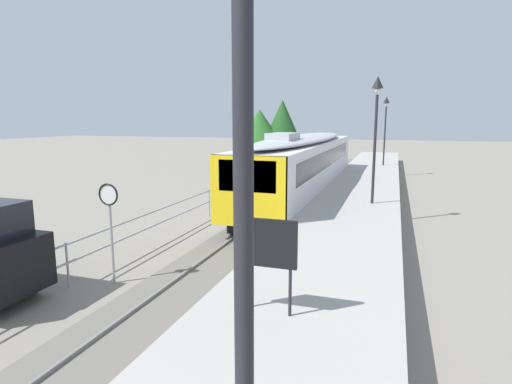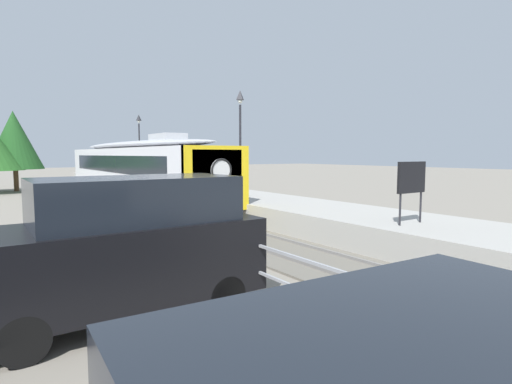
{
  "view_description": "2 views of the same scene",
  "coord_description": "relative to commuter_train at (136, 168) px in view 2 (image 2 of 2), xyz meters",
  "views": [
    {
      "loc": [
        4.85,
        3.51,
        4.47
      ],
      "look_at": [
        0.0,
        18.08,
        1.8
      ],
      "focal_mm": 29.2,
      "sensor_mm": 36.0,
      "label": 1
    },
    {
      "loc": [
        -7.64,
        3.3,
        2.91
      ],
      "look_at": [
        0.4,
        15.08,
        1.6
      ],
      "focal_mm": 28.91,
      "sensor_mm": 36.0,
      "label": 2
    }
  ],
  "objects": [
    {
      "name": "ground_plane",
      "position": [
        -3.0,
        -4.73,
        -2.15
      ],
      "size": [
        160.0,
        160.0,
        0.0
      ],
      "primitive_type": "plane",
      "color": "gray"
    },
    {
      "name": "track_rails",
      "position": [
        0.0,
        -4.73,
        -2.11
      ],
      "size": [
        3.2,
        60.0,
        0.14
      ],
      "color": "#6B665B",
      "rests_on": "ground"
    },
    {
      "name": "commuter_train",
      "position": [
        0.0,
        0.0,
        0.0
      ],
      "size": [
        2.82,
        19.54,
        3.74
      ],
      "color": "silver",
      "rests_on": "track_rails"
    },
    {
      "name": "station_platform",
      "position": [
        3.25,
        -4.73,
        -1.7
      ],
      "size": [
        3.9,
        60.0,
        0.9
      ],
      "primitive_type": "cube",
      "color": "#A8A59E",
      "rests_on": "ground"
    },
    {
      "name": "platform_lamp_mid_platform",
      "position": [
        4.04,
        -4.84,
        2.48
      ],
      "size": [
        0.34,
        0.34,
        5.35
      ],
      "color": "#232328",
      "rests_on": "station_platform"
    },
    {
      "name": "platform_lamp_far_end",
      "position": [
        4.04,
        11.32,
        2.48
      ],
      "size": [
        0.34,
        0.34,
        5.35
      ],
      "color": "#232328",
      "rests_on": "station_platform"
    },
    {
      "name": "platform_notice_board",
      "position": [
        2.7,
        -16.21,
        0.04
      ],
      "size": [
        1.2,
        0.08,
        1.8
      ],
      "color": "#232328",
      "rests_on": "station_platform"
    },
    {
      "name": "speed_limit_sign",
      "position": [
        -2.35,
        -14.08,
        -0.02
      ],
      "size": [
        0.61,
        0.1,
        2.81
      ],
      "color": "#9EA0A5",
      "rests_on": "ground"
    },
    {
      "name": "carpark_fence",
      "position": [
        -3.3,
        -14.73,
        -1.24
      ],
      "size": [
        0.06,
        36.06,
        1.25
      ],
      "color": "#9EA0A5",
      "rests_on": "ground"
    },
    {
      "name": "parked_van_black",
      "position": [
        -5.52,
        -16.23,
        -0.85
      ],
      "size": [
        4.91,
        1.97,
        2.51
      ],
      "color": "black",
      "rests_on": "ground"
    },
    {
      "name": "tree_behind_station_far",
      "position": [
        -5.01,
        14.0,
        1.86
      ],
      "size": [
        4.16,
        4.16,
        6.28
      ],
      "color": "brown",
      "rests_on": "ground"
    }
  ]
}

